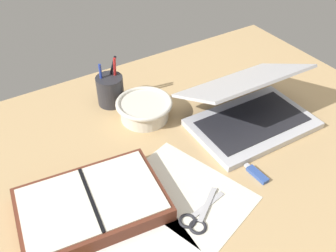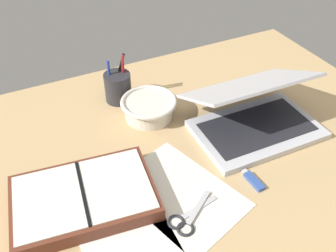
# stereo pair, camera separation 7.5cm
# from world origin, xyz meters

# --- Properties ---
(desk_top) EXTENTS (1.40, 1.00, 0.02)m
(desk_top) POSITION_xyz_m (0.00, 0.00, 0.01)
(desk_top) COLOR tan
(desk_top) RESTS_ON ground
(laptop) EXTENTS (0.34, 0.28, 0.17)m
(laptop) POSITION_xyz_m (0.25, 0.02, 0.07)
(laptop) COLOR silver
(laptop) RESTS_ON desk_top
(bowl) EXTENTS (0.16, 0.16, 0.06)m
(bowl) POSITION_xyz_m (0.01, 0.20, 0.05)
(bowl) COLOR silver
(bowl) RESTS_ON desk_top
(pen_cup) EXTENTS (0.08, 0.08, 0.15)m
(pen_cup) POSITION_xyz_m (-0.04, 0.31, 0.07)
(pen_cup) COLOR #28282D
(pen_cup) RESTS_ON desk_top
(planner) EXTENTS (0.34, 0.25, 0.04)m
(planner) POSITION_xyz_m (-0.25, -0.03, 0.04)
(planner) COLOR brown
(planner) RESTS_ON desk_top
(scissors) EXTENTS (0.13, 0.09, 0.01)m
(scissors) POSITION_xyz_m (-0.07, -0.18, 0.02)
(scissors) COLOR #B7B7BC
(scissors) RESTS_ON desk_top
(paper_sheet_front) EXTENTS (0.28, 0.34, 0.00)m
(paper_sheet_front) POSITION_xyz_m (-0.05, -0.10, 0.02)
(paper_sheet_front) COLOR silver
(paper_sheet_front) RESTS_ON desk_top
(usb_drive) EXTENTS (0.02, 0.07, 0.01)m
(usb_drive) POSITION_xyz_m (0.13, -0.15, 0.02)
(usb_drive) COLOR #33519E
(usb_drive) RESTS_ON desk_top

